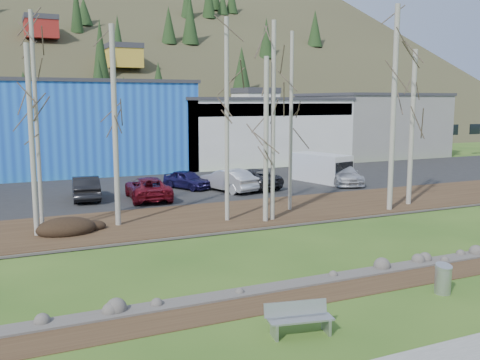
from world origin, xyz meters
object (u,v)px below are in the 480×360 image
car_5 (342,174)px  van_white (322,168)px  car_2 (187,180)px  car_4 (250,178)px  litter_bin (443,280)px  car_1 (148,188)px  car_0 (86,188)px  bench_intact (299,319)px  car_3 (228,180)px

car_5 → van_white: van_white is taller
car_2 → car_4: car_4 is taller
litter_bin → car_1: car_1 is taller
car_1 → car_4: car_1 is taller
litter_bin → car_5: 23.20m
car_0 → car_1: size_ratio=0.89×
bench_intact → car_5: 27.10m
bench_intact → van_white: van_white is taller
bench_intact → car_3: size_ratio=0.40×
car_0 → car_3: 9.66m
car_0 → litter_bin: bearing=116.7°
car_2 → van_white: bearing=-31.2°
bench_intact → car_0: (-2.31, 22.88, 0.45)m
car_3 → car_4: car_3 is taller
bench_intact → car_5: size_ratio=0.37×
bench_intact → car_5: bearing=63.5°
bench_intact → van_white: bearing=66.8°
litter_bin → car_5: bearing=63.0°
car_1 → van_white: van_white is taller
car_4 → bench_intact: bearing=54.1°
litter_bin → car_2: 23.49m
bench_intact → car_3: 23.17m
car_4 → car_1: bearing=-4.1°
car_0 → van_white: 18.14m
car_5 → van_white: bearing=132.8°
car_0 → van_white: (18.13, 0.13, 0.32)m
car_3 → car_4: (1.98, 0.54, -0.07)m
car_3 → bench_intact: bearing=55.7°
car_4 → van_white: bearing=170.8°
litter_bin → car_0: (-8.39, 22.14, 0.45)m
litter_bin → car_1: size_ratio=0.18×
car_2 → van_white: size_ratio=0.74×
van_white → bench_intact: bearing=-137.7°
car_4 → car_5: bearing=157.8°
litter_bin → car_4: bearing=81.6°
bench_intact → car_1: size_ratio=0.36×
car_2 → van_white: (10.77, -1.20, 0.42)m
car_1 → car_2: car_1 is taller
car_3 → litter_bin: bearing=70.8°
litter_bin → car_3: (1.23, 21.24, 0.47)m
car_2 → car_5: (11.56, -2.80, 0.08)m
car_3 → van_white: bearing=171.0°
car_4 → litter_bin: bearing=68.2°
litter_bin → car_1: (-4.74, 20.48, 0.41)m
car_0 → van_white: bearing=-173.7°
bench_intact → car_0: car_0 is taller
car_4 → car_5: 7.41m
car_1 → car_5: 15.27m
car_3 → car_4: bearing=179.5°
van_white → car_0: bearing=167.3°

